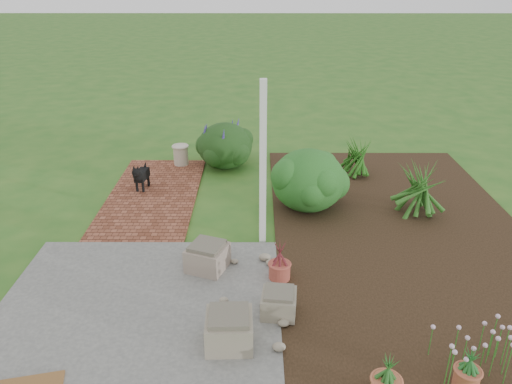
{
  "coord_description": "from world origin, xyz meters",
  "views": [
    {
      "loc": [
        0.22,
        -6.58,
        3.89
      ],
      "look_at": [
        0.2,
        0.4,
        0.7
      ],
      "focal_mm": 35.0,
      "sensor_mm": 36.0,
      "label": 1
    }
  ],
  "objects_px": {
    "stone_trough_near": "(229,330)",
    "cream_ceramic_urn": "(181,155)",
    "black_dog": "(141,175)",
    "evergreen_shrub": "(308,179)"
  },
  "relations": [
    {
      "from": "stone_trough_near",
      "to": "cream_ceramic_urn",
      "type": "distance_m",
      "value": 5.63
    },
    {
      "from": "black_dog",
      "to": "evergreen_shrub",
      "type": "relative_size",
      "value": 0.46
    },
    {
      "from": "stone_trough_near",
      "to": "black_dog",
      "type": "bearing_deg",
      "value": 114.02
    },
    {
      "from": "cream_ceramic_urn",
      "to": "evergreen_shrub",
      "type": "distance_m",
      "value": 3.21
    },
    {
      "from": "stone_trough_near",
      "to": "evergreen_shrub",
      "type": "relative_size",
      "value": 0.41
    },
    {
      "from": "evergreen_shrub",
      "to": "stone_trough_near",
      "type": "bearing_deg",
      "value": -108.77
    },
    {
      "from": "black_dog",
      "to": "stone_trough_near",
      "type": "bearing_deg",
      "value": -57.06
    },
    {
      "from": "stone_trough_near",
      "to": "black_dog",
      "type": "relative_size",
      "value": 0.89
    },
    {
      "from": "stone_trough_near",
      "to": "evergreen_shrub",
      "type": "distance_m",
      "value": 3.68
    },
    {
      "from": "stone_trough_near",
      "to": "cream_ceramic_urn",
      "type": "xyz_separation_m",
      "value": [
        -1.3,
        5.48,
        0.03
      ]
    }
  ]
}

